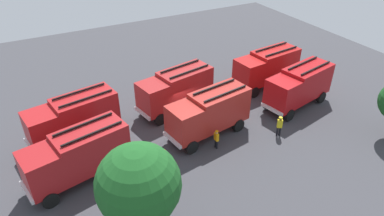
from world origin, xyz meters
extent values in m
plane|color=#38383D|center=(0.00, 0.00, 0.00)|extent=(56.76, 56.76, 0.00)
cube|color=#AA1313|center=(-7.46, -2.07, 2.10)|extent=(2.45, 2.72, 2.60)
cube|color=#8C9EAD|center=(-6.42, -1.96, 2.41)|extent=(0.30, 2.12, 1.46)
cube|color=#AA1313|center=(-10.94, -2.43, 2.25)|extent=(5.03, 2.99, 2.90)
cube|color=black|center=(-11.01, -1.75, 3.82)|extent=(4.31, 0.57, 0.12)
cube|color=black|center=(-10.87, -3.11, 3.82)|extent=(4.31, 0.57, 0.12)
cube|color=silver|center=(-6.27, -1.94, 0.95)|extent=(0.45, 2.38, 0.28)
cylinder|color=black|center=(-7.39, -0.85, 0.55)|extent=(1.13, 0.46, 1.10)
cylinder|color=black|center=(-7.14, -3.24, 0.55)|extent=(1.13, 0.46, 1.10)
cylinder|color=black|center=(-12.26, -1.36, 0.55)|extent=(1.13, 0.46, 1.10)
cylinder|color=black|center=(-12.01, -3.75, 0.55)|extent=(1.13, 0.46, 1.10)
cube|color=maroon|center=(2.70, -2.10, 2.10)|extent=(2.63, 2.87, 2.60)
cube|color=#8C9EAD|center=(3.73, -1.90, 2.41)|extent=(0.48, 2.10, 1.46)
cube|color=maroon|center=(-0.74, -2.75, 2.25)|extent=(5.18, 3.35, 2.90)
cube|color=black|center=(-0.87, -2.08, 3.82)|extent=(4.27, 0.92, 0.12)
cube|color=black|center=(-0.61, -3.43, 3.82)|extent=(4.27, 0.92, 0.12)
cube|color=silver|center=(3.88, -1.88, 0.95)|extent=(0.64, 2.37, 0.28)
cylinder|color=black|center=(2.67, -0.88, 0.55)|extent=(1.15, 0.55, 1.10)
cylinder|color=black|center=(3.12, -3.24, 0.55)|extent=(1.15, 0.55, 1.10)
cylinder|color=black|center=(-2.14, -1.80, 0.55)|extent=(1.15, 0.55, 1.10)
cylinder|color=black|center=(-1.69, -4.16, 0.55)|extent=(1.15, 0.55, 1.10)
cube|color=#A4181B|center=(11.89, -1.75, 2.10)|extent=(2.60, 2.84, 2.60)
cube|color=#8C9EAD|center=(12.93, -1.57, 2.41)|extent=(0.45, 2.11, 1.46)
cube|color=#A4181B|center=(8.44, -2.36, 2.25)|extent=(5.16, 3.30, 2.90)
cube|color=black|center=(8.32, -1.69, 3.82)|extent=(4.28, 0.87, 0.12)
cube|color=black|center=(8.56, -3.04, 3.82)|extent=(4.28, 0.87, 0.12)
cube|color=silver|center=(13.07, -1.55, 0.95)|extent=(0.61, 2.37, 0.28)
cylinder|color=black|center=(11.88, -0.54, 0.55)|extent=(1.14, 0.54, 1.10)
cylinder|color=black|center=(12.30, -2.90, 0.55)|extent=(1.14, 0.54, 1.10)
cylinder|color=black|center=(7.05, -1.39, 0.55)|extent=(1.14, 0.54, 1.10)
cylinder|color=black|center=(7.47, -3.75, 0.55)|extent=(1.14, 0.54, 1.10)
cube|color=#A71013|center=(-7.63, 2.68, 2.10)|extent=(2.64, 2.87, 2.60)
cube|color=#8C9EAD|center=(-6.60, 2.88, 2.41)|extent=(0.48, 2.10, 1.46)
cube|color=#A71013|center=(-11.07, 2.01, 2.25)|extent=(5.19, 3.37, 2.90)
cube|color=black|center=(-11.20, 2.69, 3.82)|extent=(4.26, 0.94, 0.12)
cube|color=black|center=(-10.94, 1.34, 3.82)|extent=(4.26, 0.94, 0.12)
cube|color=silver|center=(-6.45, 2.91, 0.95)|extent=(0.65, 2.37, 0.28)
cylinder|color=black|center=(-7.66, 3.90, 0.55)|extent=(1.15, 0.55, 1.10)
cylinder|color=black|center=(-7.21, 1.54, 0.55)|extent=(1.15, 0.55, 1.10)
cylinder|color=black|center=(-12.47, 2.96, 0.55)|extent=(1.15, 0.55, 1.10)
cylinder|color=black|center=(-12.02, 0.61, 0.55)|extent=(1.15, 0.55, 1.10)
cube|color=#A1221C|center=(2.03, 2.57, 2.10)|extent=(2.55, 2.80, 2.60)
cube|color=#8C9EAD|center=(3.07, 2.72, 2.41)|extent=(0.39, 2.11, 1.46)
cube|color=#A1221C|center=(-1.43, 2.05, 2.25)|extent=(5.12, 3.18, 2.90)
cube|color=black|center=(-1.54, 2.73, 3.82)|extent=(4.29, 0.76, 0.12)
cube|color=black|center=(-1.33, 1.37, 3.82)|extent=(4.29, 0.76, 0.12)
cube|color=silver|center=(3.21, 2.75, 0.95)|extent=(0.55, 2.38, 0.28)
cylinder|color=black|center=(2.05, 3.79, 0.55)|extent=(1.14, 0.51, 1.10)
cylinder|color=black|center=(2.40, 1.41, 0.55)|extent=(1.14, 0.51, 1.10)
cylinder|color=black|center=(-2.80, 3.06, 0.55)|extent=(1.14, 0.51, 1.10)
cylinder|color=black|center=(-2.44, 0.69, 0.55)|extent=(1.14, 0.51, 1.10)
cube|color=maroon|center=(12.61, 3.06, 2.10)|extent=(2.65, 2.89, 2.60)
cube|color=#8C9EAD|center=(13.64, 3.27, 2.41)|extent=(0.50, 2.10, 1.46)
cube|color=maroon|center=(9.18, 2.37, 2.25)|extent=(5.20, 3.41, 2.90)
cube|color=black|center=(9.05, 3.04, 3.82)|extent=(4.26, 0.98, 0.12)
cube|color=black|center=(9.32, 1.69, 3.82)|extent=(4.26, 0.98, 0.12)
cube|color=silver|center=(13.79, 3.30, 0.95)|extent=(0.67, 2.37, 0.28)
cylinder|color=black|center=(12.57, 4.28, 0.55)|extent=(1.15, 0.56, 1.10)
cylinder|color=black|center=(13.05, 1.93, 0.55)|extent=(1.15, 0.56, 1.10)
cylinder|color=black|center=(7.77, 3.31, 0.55)|extent=(1.15, 0.56, 1.10)
cylinder|color=black|center=(8.25, 0.95, 0.55)|extent=(1.15, 0.56, 1.10)
cylinder|color=black|center=(-8.54, -4.40, 0.42)|extent=(0.16, 0.16, 0.84)
cylinder|color=black|center=(-8.75, -4.43, 0.42)|extent=(0.16, 0.16, 0.84)
cube|color=gold|center=(-8.65, -4.42, 1.21)|extent=(0.44, 0.29, 0.73)
sphere|color=#9E704C|center=(-8.65, -4.42, 1.70)|extent=(0.24, 0.24, 0.24)
cylinder|color=gold|center=(-8.65, -4.42, 1.79)|extent=(0.30, 0.30, 0.07)
cylinder|color=black|center=(-5.27, 5.17, 0.42)|extent=(0.16, 0.16, 0.84)
cylinder|color=black|center=(-5.44, 5.28, 0.42)|extent=(0.16, 0.16, 0.84)
cube|color=gold|center=(-5.36, 5.22, 1.21)|extent=(0.48, 0.42, 0.73)
sphere|color=brown|center=(-5.36, 5.22, 1.70)|extent=(0.24, 0.24, 0.24)
cylinder|color=gold|center=(-5.36, 5.22, 1.79)|extent=(0.30, 0.30, 0.07)
cylinder|color=black|center=(0.04, 4.05, 0.38)|extent=(0.16, 0.16, 0.75)
cylinder|color=black|center=(0.05, 4.26, 0.38)|extent=(0.16, 0.16, 0.75)
cube|color=orange|center=(0.05, 4.15, 1.08)|extent=(0.26, 0.43, 0.65)
sphere|color=beige|center=(0.05, 4.15, 1.51)|extent=(0.21, 0.21, 0.21)
cylinder|color=orange|center=(0.05, 4.15, 1.60)|extent=(0.27, 0.27, 0.06)
cylinder|color=black|center=(4.59, 4.55, 0.40)|extent=(0.16, 0.16, 0.81)
cylinder|color=black|center=(4.76, 4.43, 0.40)|extent=(0.16, 0.16, 0.81)
cube|color=#B7140F|center=(4.67, 4.49, 1.16)|extent=(0.48, 0.44, 0.70)
sphere|color=brown|center=(4.67, 4.49, 1.62)|extent=(0.23, 0.23, 0.23)
cylinder|color=#B7140F|center=(4.67, 4.49, 1.71)|extent=(0.28, 0.28, 0.07)
sphere|color=#19511E|center=(8.27, 9.70, 4.68)|extent=(4.46, 4.46, 4.46)
cone|color=#F2600C|center=(5.88, 4.18, 0.31)|extent=(0.43, 0.43, 0.62)
camera|label=1|loc=(11.85, 22.18, 17.33)|focal=32.22mm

